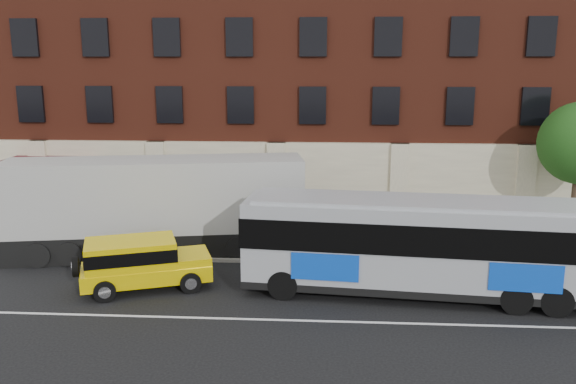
# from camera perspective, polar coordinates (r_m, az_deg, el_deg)

# --- Properties ---
(ground) EXTENTS (120.00, 120.00, 0.00)m
(ground) POSITION_cam_1_polar(r_m,az_deg,el_deg) (19.04, -4.03, -12.66)
(ground) COLOR black
(ground) RESTS_ON ground
(sidewalk) EXTENTS (60.00, 6.00, 0.15)m
(sidewalk) POSITION_cam_1_polar(r_m,az_deg,el_deg) (27.38, -1.56, -4.52)
(sidewalk) COLOR gray
(sidewalk) RESTS_ON ground
(kerb) EXTENTS (60.00, 0.25, 0.15)m
(kerb) POSITION_cam_1_polar(r_m,az_deg,el_deg) (24.54, -2.18, -6.56)
(kerb) COLOR gray
(kerb) RESTS_ON ground
(lane_line) EXTENTS (60.00, 0.12, 0.01)m
(lane_line) POSITION_cam_1_polar(r_m,az_deg,el_deg) (19.49, -3.83, -12.02)
(lane_line) COLOR silver
(lane_line) RESTS_ON ground
(building) EXTENTS (30.00, 12.10, 15.00)m
(building) POSITION_cam_1_polar(r_m,az_deg,el_deg) (34.08, -0.43, 11.65)
(building) COLOR #5E2416
(building) RESTS_ON sidewalk
(sign_pole) EXTENTS (0.30, 0.20, 2.50)m
(sign_pole) POSITION_cam_1_polar(r_m,az_deg,el_deg) (26.49, -20.82, -2.84)
(sign_pole) COLOR slate
(sign_pole) RESTS_ON ground
(city_bus) EXTENTS (12.73, 3.88, 3.43)m
(city_bus) POSITION_cam_1_polar(r_m,az_deg,el_deg) (21.22, 12.93, -4.79)
(city_bus) COLOR #A0A3A9
(city_bus) RESTS_ON ground
(yellow_suv) EXTENTS (4.92, 3.29, 1.83)m
(yellow_suv) POSITION_cam_1_polar(r_m,az_deg,el_deg) (22.16, -14.00, -6.39)
(yellow_suv) COLOR yellow
(yellow_suv) RESTS_ON ground
(shipping_container) EXTENTS (12.49, 4.58, 4.08)m
(shipping_container) POSITION_cam_1_polar(r_m,az_deg,el_deg) (25.62, -12.47, -1.50)
(shipping_container) COLOR black
(shipping_container) RESTS_ON ground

